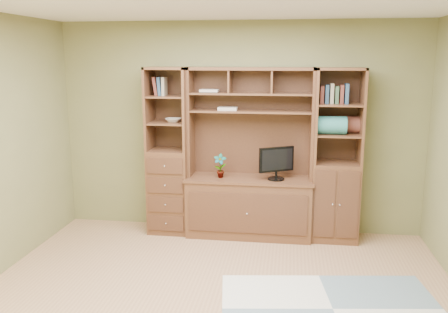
# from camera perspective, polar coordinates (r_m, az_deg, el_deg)

# --- Properties ---
(room) EXTENTS (4.60, 4.10, 2.64)m
(room) POSITION_cam_1_polar(r_m,az_deg,el_deg) (3.96, -1.25, -0.72)
(room) COLOR #AC7E5A
(room) RESTS_ON ground
(center_hutch) EXTENTS (1.54, 0.53, 2.05)m
(center_hutch) POSITION_cam_1_polar(r_m,az_deg,el_deg) (5.68, 3.09, 0.29)
(center_hutch) COLOR #54311D
(center_hutch) RESTS_ON ground
(left_tower) EXTENTS (0.50, 0.45, 2.05)m
(left_tower) POSITION_cam_1_polar(r_m,az_deg,el_deg) (5.89, -6.61, 0.63)
(left_tower) COLOR #54311D
(left_tower) RESTS_ON ground
(right_tower) EXTENTS (0.55, 0.45, 2.05)m
(right_tower) POSITION_cam_1_polar(r_m,az_deg,el_deg) (5.73, 13.39, 0.07)
(right_tower) COLOR #54311D
(right_tower) RESTS_ON ground
(rug) EXTENTS (2.09, 1.54, 0.01)m
(rug) POSITION_cam_1_polar(r_m,az_deg,el_deg) (4.44, 12.95, -17.50)
(rug) COLOR #A4AAAA
(rug) RESTS_ON ground
(monitor) EXTENTS (0.49, 0.39, 0.55)m
(monitor) POSITION_cam_1_polar(r_m,az_deg,el_deg) (5.64, 6.34, -0.10)
(monitor) COLOR black
(monitor) RESTS_ON center_hutch
(orchid) EXTENTS (0.15, 0.10, 0.29)m
(orchid) POSITION_cam_1_polar(r_m,az_deg,el_deg) (5.72, -0.48, -1.14)
(orchid) COLOR #994F34
(orchid) RESTS_ON center_hutch
(magazines) EXTENTS (0.23, 0.17, 0.03)m
(magazines) POSITION_cam_1_polar(r_m,az_deg,el_deg) (5.72, 0.46, 5.79)
(magazines) COLOR #BBAE9F
(magazines) RESTS_ON center_hutch
(bowl) EXTENTS (0.19, 0.19, 0.05)m
(bowl) POSITION_cam_1_polar(r_m,az_deg,el_deg) (5.81, -6.10, 4.38)
(bowl) COLOR beige
(bowl) RESTS_ON left_tower
(blanket_teal) EXTENTS (0.36, 0.21, 0.21)m
(blanket_teal) POSITION_cam_1_polar(r_m,az_deg,el_deg) (5.61, 12.68, 3.69)
(blanket_teal) COLOR #2B736D
(blanket_teal) RESTS_ON right_tower
(blanket_red) EXTENTS (0.35, 0.20, 0.20)m
(blanket_red) POSITION_cam_1_polar(r_m,az_deg,el_deg) (5.76, 14.44, 3.75)
(blanket_red) COLOR brown
(blanket_red) RESTS_ON right_tower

